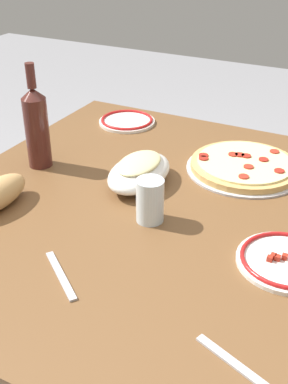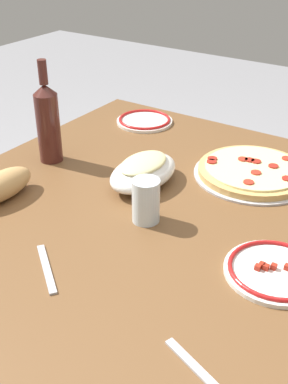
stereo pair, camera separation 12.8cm
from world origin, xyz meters
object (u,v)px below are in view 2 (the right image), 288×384
Objects in this scene: wine_bottle at (48,122)px; dining_table at (144,236)px; water_glass at (146,201)px; side_plate_far at (275,270)px; pepperoni_pizza at (253,171)px; bread_loaf at (2,186)px; baked_pasta_dish at (143,171)px; side_plate_near at (145,120)px.

dining_table is at bearing -97.67° from wine_bottle.
water_glass reaches higher than side_plate_far.
water_glass is (-0.37, 0.13, 0.04)m from pepperoni_pizza.
bread_loaf is at bearing 107.81° from water_glass.
baked_pasta_dish reaches higher than side_plate_far.
baked_pasta_dish is (0.08, 0.06, 0.15)m from dining_table.
dining_table is 0.37m from pepperoni_pizza.
pepperoni_pizza is 0.70m from bread_loaf.
pepperoni_pizza is at bearing -31.48° from dining_table.
side_plate_far is (-0.55, -0.70, 0.00)m from side_plate_near.
pepperoni_pizza is at bearing -46.09° from bread_loaf.
pepperoni_pizza is 0.32m from baked_pasta_dish.
side_plate_near is at bearing 51.76° from side_plate_far.
wine_bottle reaches higher than side_plate_far.
water_glass is at bearing -105.74° from wine_bottle.
bread_loaf is (-0.65, 0.02, 0.03)m from side_plate_near.
bread_loaf reaches higher than side_plate_far.
dining_table is at bearing -59.53° from bread_loaf.
side_plate_near reaches higher than dining_table.
water_glass reaches higher than side_plate_near.
dining_table is at bearing 36.69° from water_glass.
water_glass is at bearing -144.41° from baked_pasta_dish.
baked_pasta_dish is at bearing -146.78° from side_plate_near.
wine_bottle is (0.05, 0.38, 0.24)m from dining_table.
wine_bottle is at bearing 82.33° from dining_table.
side_plate_far is 1.11× the size of bread_loaf.
dining_table is 0.42m from side_plate_far.
dining_table is 6.23× the size of bread_loaf.
wine_bottle is 0.26m from bread_loaf.
pepperoni_pizza is 0.51m from side_plate_near.
side_plate_near is 1.03× the size of bread_loaf.
baked_pasta_dish is 0.38m from bread_loaf.
side_plate_near is 0.89m from side_plate_far.
baked_pasta_dish is at bearing 34.63° from dining_table.
pepperoni_pizza is (0.30, -0.18, 0.12)m from dining_table.
pepperoni_pizza is at bearing -66.20° from wine_bottle.
water_glass is 0.35m from side_plate_far.
dining_table is 0.19m from water_glass.
side_plate_far is (-0.39, -0.21, -0.01)m from pepperoni_pizza.
water_glass reaches higher than bread_loaf.
baked_pasta_dish is at bearing 69.01° from side_plate_far.
side_plate_near is at bearing 33.47° from dining_table.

